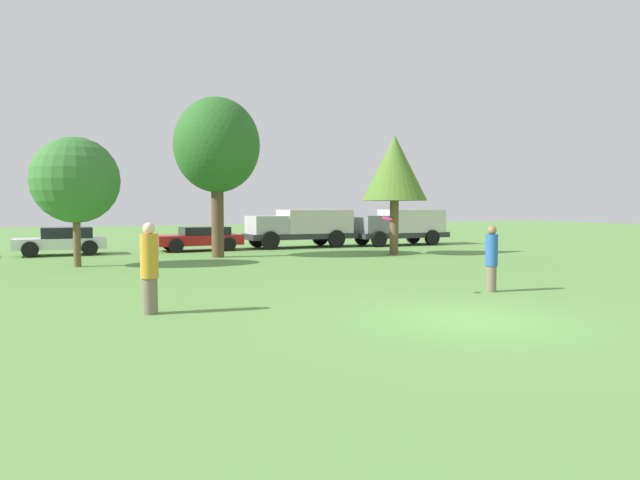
# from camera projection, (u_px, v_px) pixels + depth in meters

# --- Properties ---
(ground_plane) EXTENTS (120.00, 120.00, 0.00)m
(ground_plane) POSITION_uv_depth(u_px,v_px,m) (471.00, 319.00, 11.24)
(ground_plane) COLOR #5B8E42
(person_thrower) EXTENTS (0.37, 0.37, 1.89)m
(person_thrower) POSITION_uv_depth(u_px,v_px,m) (149.00, 268.00, 11.74)
(person_thrower) COLOR #726651
(person_thrower) RESTS_ON ground
(person_catcher) EXTENTS (0.32, 0.32, 1.72)m
(person_catcher) POSITION_uv_depth(u_px,v_px,m) (491.00, 258.00, 14.84)
(person_catcher) COLOR #726651
(person_catcher) RESTS_ON ground
(frisbee) EXTENTS (0.26, 0.24, 0.12)m
(frisbee) POSITION_uv_depth(u_px,v_px,m) (387.00, 218.00, 13.90)
(frisbee) COLOR #F21E72
(tree_0) EXTENTS (3.16, 3.16, 4.77)m
(tree_0) POSITION_uv_depth(u_px,v_px,m) (75.00, 180.00, 20.88)
(tree_0) COLOR brown
(tree_0) RESTS_ON ground
(tree_1) EXTENTS (3.73, 3.73, 6.96)m
(tree_1) POSITION_uv_depth(u_px,v_px,m) (217.00, 146.00, 24.76)
(tree_1) COLOR brown
(tree_1) RESTS_ON ground
(tree_2) EXTENTS (3.00, 3.00, 5.50)m
(tree_2) POSITION_uv_depth(u_px,v_px,m) (395.00, 169.00, 26.21)
(tree_2) COLOR brown
(tree_2) RESTS_ON ground
(parked_car_white) EXTENTS (3.91, 2.00, 1.28)m
(parked_car_white) POSITION_uv_depth(u_px,v_px,m) (62.00, 240.00, 26.11)
(parked_car_white) COLOR silver
(parked_car_white) RESTS_ON ground
(parked_car_red) EXTENTS (4.24, 2.16, 1.20)m
(parked_car_red) POSITION_uv_depth(u_px,v_px,m) (200.00, 238.00, 28.80)
(parked_car_red) COLOR red
(parked_car_red) RESTS_ON ground
(delivery_truck_silver) EXTENTS (6.13, 2.41, 2.04)m
(delivery_truck_silver) POSITION_uv_depth(u_px,v_px,m) (302.00, 226.00, 31.12)
(delivery_truck_silver) COLOR #2D2D33
(delivery_truck_silver) RESTS_ON ground
(delivery_truck_grey) EXTENTS (5.69, 2.25, 2.04)m
(delivery_truck_grey) POSITION_uv_depth(u_px,v_px,m) (401.00, 225.00, 32.97)
(delivery_truck_grey) COLOR #2D2D33
(delivery_truck_grey) RESTS_ON ground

